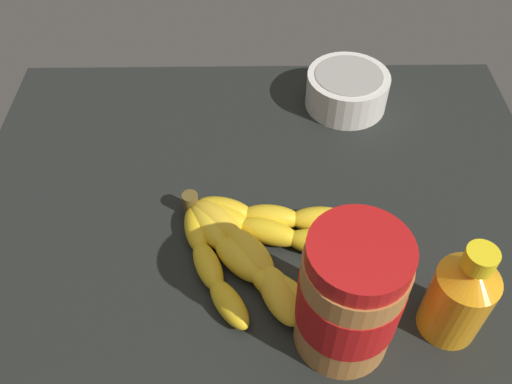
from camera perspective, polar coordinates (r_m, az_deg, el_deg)
name	(u,v)px	position (r cm, az deg, el deg)	size (l,w,h in cm)	color
ground_plane	(262,219)	(70.63, 0.62, -2.88)	(76.71, 62.90, 3.21)	black
banana_bunch	(249,244)	(64.23, -0.72, -5.51)	(20.94, 19.52, 3.56)	yellow
peanut_butter_jar	(349,297)	(53.76, 9.82, -10.85)	(10.19, 10.19, 16.11)	#B27238
honey_bottle	(461,295)	(59.07, 20.78, -10.17)	(6.31, 6.31, 13.41)	orange
small_bowl	(347,89)	(84.02, 9.58, 10.62)	(12.30, 12.30, 5.56)	silver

